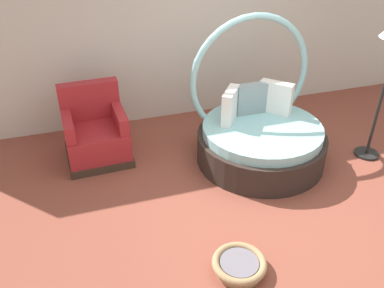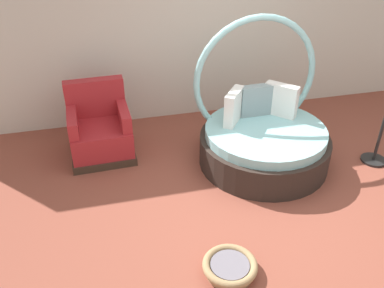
# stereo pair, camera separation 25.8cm
# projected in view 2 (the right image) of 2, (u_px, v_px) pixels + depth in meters

# --- Properties ---
(ground_plane) EXTENTS (8.00, 8.00, 0.02)m
(ground_plane) POSITION_uv_depth(u_px,v_px,m) (260.00, 207.00, 4.59)
(ground_plane) COLOR brown
(back_wall) EXTENTS (8.00, 0.12, 2.80)m
(back_wall) POSITION_uv_depth(u_px,v_px,m) (205.00, 22.00, 5.85)
(back_wall) COLOR beige
(back_wall) RESTS_ON ground_plane
(round_daybed) EXTENTS (1.63, 1.63, 1.79)m
(round_daybed) POSITION_uv_depth(u_px,v_px,m) (263.00, 135.00, 5.19)
(round_daybed) COLOR #2D231E
(round_daybed) RESTS_ON ground_plane
(red_armchair) EXTENTS (0.82, 0.82, 0.94)m
(red_armchair) POSITION_uv_depth(u_px,v_px,m) (100.00, 131.00, 5.35)
(red_armchair) COLOR #38281E
(red_armchair) RESTS_ON ground_plane
(pet_basket) EXTENTS (0.51, 0.51, 0.13)m
(pet_basket) POSITION_uv_depth(u_px,v_px,m) (230.00, 267.00, 3.75)
(pet_basket) COLOR #9E7F56
(pet_basket) RESTS_ON ground_plane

